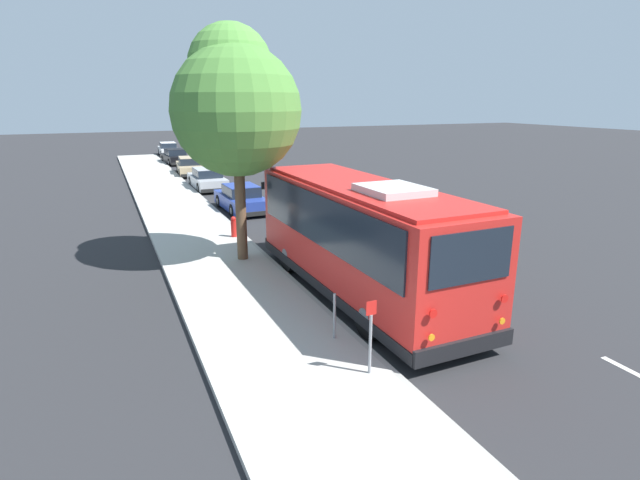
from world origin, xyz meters
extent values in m
plane|color=#28282B|center=(0.00, 0.00, 0.00)|extent=(160.00, 160.00, 0.00)
cube|color=#B2AFA8|center=(0.00, 3.61, 0.07)|extent=(80.00, 3.35, 0.15)
cube|color=#9D9A94|center=(0.00, 1.87, 0.07)|extent=(80.00, 0.14, 0.15)
cube|color=red|center=(0.60, 0.42, 1.68)|extent=(8.93, 2.61, 2.79)
cube|color=black|center=(0.60, 0.42, 0.43)|extent=(8.97, 2.66, 0.28)
cube|color=black|center=(0.60, 0.42, 2.29)|extent=(8.20, 2.69, 1.33)
cube|color=black|center=(5.07, 0.49, 2.29)|extent=(0.06, 2.17, 1.40)
cube|color=black|center=(-3.86, 0.35, 2.39)|extent=(0.06, 1.99, 1.06)
cube|color=black|center=(5.07, 0.49, 2.94)|extent=(0.07, 1.79, 0.22)
cube|color=red|center=(0.60, 0.42, 3.12)|extent=(8.38, 2.37, 0.10)
cube|color=silver|center=(-0.98, 0.40, 3.24)|extent=(1.65, 1.43, 0.20)
cube|color=black|center=(5.09, 0.49, 0.47)|extent=(0.14, 2.51, 0.36)
cube|color=black|center=(-3.89, 0.35, 0.47)|extent=(0.14, 2.51, 0.36)
cylinder|color=red|center=(-3.95, 1.25, 1.40)|extent=(0.03, 0.18, 0.18)
cylinder|color=orange|center=(-3.95, 1.25, 0.90)|extent=(0.03, 0.14, 0.14)
cylinder|color=red|center=(-3.92, -0.54, 1.40)|extent=(0.03, 0.18, 0.18)
cylinder|color=orange|center=(-3.92, -0.54, 0.90)|extent=(0.03, 0.14, 0.14)
cube|color=white|center=(5.13, 1.32, 0.64)|extent=(0.04, 0.32, 0.18)
cube|color=white|center=(5.15, -0.34, 0.64)|extent=(0.04, 0.32, 0.18)
cube|color=black|center=(4.75, 1.88, 2.56)|extent=(0.06, 0.10, 0.24)
cylinder|color=black|center=(3.22, 1.55, 0.52)|extent=(1.05, 0.32, 1.04)
cylinder|color=slate|center=(3.22, 1.55, 0.52)|extent=(0.47, 0.33, 0.47)
cylinder|color=black|center=(3.25, -0.63, 0.52)|extent=(1.05, 0.32, 1.04)
cylinder|color=slate|center=(3.25, -0.63, 0.52)|extent=(0.47, 0.33, 0.47)
cylinder|color=black|center=(-1.91, 1.47, 0.52)|extent=(1.05, 0.32, 1.04)
cylinder|color=slate|center=(-1.91, 1.47, 0.52)|extent=(0.47, 0.33, 0.47)
cylinder|color=black|center=(-1.87, -0.71, 0.52)|extent=(1.05, 0.32, 1.04)
cylinder|color=slate|center=(-1.87, -0.71, 0.52)|extent=(0.47, 0.33, 0.47)
cube|color=navy|center=(12.59, 0.63, 0.48)|extent=(4.13, 1.81, 0.63)
cube|color=black|center=(12.48, 0.62, 1.03)|extent=(1.98, 1.52, 0.48)
cube|color=navy|center=(12.48, 0.62, 1.27)|extent=(1.90, 1.48, 0.05)
cube|color=black|center=(14.65, 0.68, 0.26)|extent=(0.12, 1.65, 0.20)
cube|color=black|center=(10.52, 0.57, 0.26)|extent=(0.12, 1.65, 0.20)
cylinder|color=black|center=(13.86, 1.44, 0.32)|extent=(0.65, 0.22, 0.64)
cylinder|color=slate|center=(13.86, 1.44, 0.32)|extent=(0.30, 0.23, 0.29)
cylinder|color=black|center=(13.90, -0.11, 0.32)|extent=(0.65, 0.22, 0.64)
cylinder|color=slate|center=(13.90, -0.11, 0.32)|extent=(0.30, 0.23, 0.29)
cylinder|color=black|center=(11.28, 1.37, 0.32)|extent=(0.65, 0.22, 0.64)
cylinder|color=slate|center=(11.28, 1.37, 0.32)|extent=(0.30, 0.23, 0.29)
cylinder|color=black|center=(11.32, -0.18, 0.32)|extent=(0.65, 0.22, 0.64)
cylinder|color=slate|center=(11.32, -0.18, 0.32)|extent=(0.30, 0.23, 0.29)
cube|color=#A8AAAF|center=(19.51, 0.89, 0.46)|extent=(4.25, 1.74, 0.62)
cube|color=black|center=(19.40, 0.89, 1.01)|extent=(2.02, 1.48, 0.48)
cube|color=#A8AAAF|center=(19.40, 0.89, 1.25)|extent=(1.94, 1.45, 0.05)
cube|color=black|center=(21.65, 0.92, 0.26)|extent=(0.10, 1.64, 0.20)
cube|color=black|center=(17.38, 0.87, 0.26)|extent=(0.10, 1.64, 0.20)
cylinder|color=black|center=(20.84, 1.68, 0.31)|extent=(0.63, 0.21, 0.62)
cylinder|color=slate|center=(20.84, 1.68, 0.31)|extent=(0.28, 0.22, 0.28)
cylinder|color=black|center=(20.86, 0.14, 0.31)|extent=(0.63, 0.21, 0.62)
cylinder|color=slate|center=(20.86, 0.14, 0.31)|extent=(0.28, 0.22, 0.28)
cylinder|color=black|center=(18.17, 1.65, 0.31)|extent=(0.63, 0.21, 0.62)
cylinder|color=slate|center=(18.17, 1.65, 0.31)|extent=(0.28, 0.22, 0.28)
cylinder|color=black|center=(18.18, 0.11, 0.31)|extent=(0.63, 0.21, 0.62)
cylinder|color=slate|center=(18.18, 0.11, 0.31)|extent=(0.28, 0.22, 0.28)
cube|color=tan|center=(26.10, 0.81, 0.46)|extent=(4.60, 2.11, 0.61)
cube|color=black|center=(25.98, 0.82, 1.01)|extent=(2.24, 1.68, 0.48)
cube|color=tan|center=(25.98, 0.82, 1.25)|extent=(2.15, 1.64, 0.05)
cube|color=black|center=(28.35, 0.62, 0.25)|extent=(0.22, 1.70, 0.20)
cube|color=black|center=(23.84, 0.99, 0.25)|extent=(0.22, 1.70, 0.20)
cylinder|color=black|center=(27.57, 1.50, 0.31)|extent=(0.63, 0.25, 0.62)
cylinder|color=slate|center=(27.57, 1.50, 0.31)|extent=(0.30, 0.24, 0.28)
cylinder|color=black|center=(27.44, -0.11, 0.31)|extent=(0.63, 0.25, 0.62)
cylinder|color=slate|center=(27.44, -0.11, 0.31)|extent=(0.30, 0.24, 0.28)
cylinder|color=black|center=(24.75, 1.72, 0.31)|extent=(0.63, 0.25, 0.62)
cylinder|color=slate|center=(24.75, 1.72, 0.31)|extent=(0.30, 0.24, 0.28)
cylinder|color=black|center=(24.62, 0.12, 0.31)|extent=(0.63, 0.25, 0.62)
cylinder|color=slate|center=(24.62, 0.12, 0.31)|extent=(0.30, 0.24, 0.28)
cube|color=black|center=(32.92, 0.92, 0.45)|extent=(4.20, 2.01, 0.60)
cube|color=black|center=(32.82, 0.92, 1.00)|extent=(2.04, 1.60, 0.48)
cube|color=black|center=(32.82, 0.92, 1.24)|extent=(1.97, 1.56, 0.05)
cube|color=black|center=(34.98, 1.10, 0.25)|extent=(0.22, 1.62, 0.20)
cube|color=black|center=(30.87, 0.75, 0.25)|extent=(0.22, 1.62, 0.20)
cylinder|color=black|center=(34.14, 1.79, 0.30)|extent=(0.62, 0.25, 0.61)
cylinder|color=slate|center=(34.14, 1.79, 0.30)|extent=(0.29, 0.24, 0.27)
cylinder|color=black|center=(34.27, 0.27, 0.30)|extent=(0.62, 0.25, 0.61)
cylinder|color=slate|center=(34.27, 0.27, 0.30)|extent=(0.29, 0.24, 0.27)
cylinder|color=black|center=(31.58, 1.58, 0.30)|extent=(0.62, 0.25, 0.61)
cylinder|color=slate|center=(31.58, 1.58, 0.30)|extent=(0.29, 0.24, 0.27)
cylinder|color=black|center=(31.70, 0.06, 0.30)|extent=(0.62, 0.25, 0.61)
cylinder|color=slate|center=(31.70, 0.06, 0.30)|extent=(0.29, 0.24, 0.27)
cube|color=silver|center=(39.72, 0.64, 0.46)|extent=(4.45, 1.74, 0.61)
cube|color=black|center=(39.61, 0.64, 1.01)|extent=(2.13, 1.46, 0.48)
cube|color=silver|center=(39.61, 0.64, 1.25)|extent=(2.04, 1.42, 0.05)
cube|color=black|center=(41.95, 0.58, 0.25)|extent=(0.12, 1.57, 0.20)
cube|color=black|center=(37.49, 0.70, 0.25)|extent=(0.12, 1.57, 0.20)
cylinder|color=black|center=(41.13, 1.33, 0.31)|extent=(0.62, 0.22, 0.62)
cylinder|color=slate|center=(41.13, 1.33, 0.31)|extent=(0.28, 0.23, 0.28)
cylinder|color=black|center=(41.09, -0.14, 0.31)|extent=(0.62, 0.22, 0.62)
cylinder|color=slate|center=(41.09, -0.14, 0.31)|extent=(0.28, 0.23, 0.28)
cylinder|color=black|center=(38.35, 1.41, 0.31)|extent=(0.62, 0.22, 0.62)
cylinder|color=slate|center=(38.35, 1.41, 0.31)|extent=(0.28, 0.23, 0.28)
cylinder|color=black|center=(38.31, -0.06, 0.31)|extent=(0.62, 0.22, 0.62)
cylinder|color=slate|center=(38.31, -0.06, 0.31)|extent=(0.28, 0.23, 0.28)
cylinder|color=brown|center=(4.64, 2.70, 1.85)|extent=(0.35, 0.35, 3.41)
sphere|color=#4C8438|center=(4.64, 2.70, 4.99)|extent=(4.10, 4.10, 4.10)
sphere|color=#528F3C|center=(5.15, 2.70, 6.32)|extent=(2.66, 2.66, 2.66)
cylinder|color=gray|center=(-3.50, 2.35, 0.77)|extent=(0.06, 0.06, 1.24)
cube|color=red|center=(-3.50, 2.35, 1.53)|extent=(0.02, 0.22, 0.28)
cylinder|color=gray|center=(-1.87, 2.35, 0.69)|extent=(0.06, 0.06, 1.07)
cylinder|color=red|center=(7.47, 2.28, 0.47)|extent=(0.22, 0.22, 0.65)
sphere|color=red|center=(7.47, 2.28, 0.86)|extent=(0.20, 0.20, 0.20)
cube|color=silver|center=(0.07, -2.70, 0.00)|extent=(2.40, 0.14, 0.01)
cube|color=silver|center=(6.07, -2.70, 0.00)|extent=(2.40, 0.14, 0.01)
camera|label=1|loc=(-11.10, 6.74, 5.35)|focal=28.00mm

